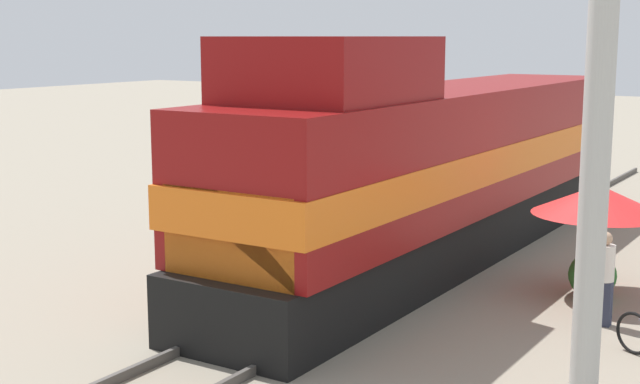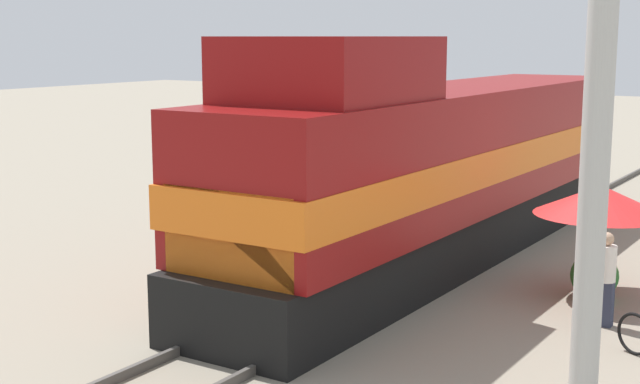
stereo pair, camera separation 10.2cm
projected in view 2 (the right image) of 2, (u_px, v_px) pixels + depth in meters
The scene contains 8 objects.
ground_plane at pixel (362, 294), 16.68m from camera, with size 120.00×120.00×0.00m, color gray.
rail_near at pixel (330, 285), 17.05m from camera, with size 0.08×37.09×0.15m, color #4C4742.
rail_far at pixel (396, 297), 16.29m from camera, with size 0.08×37.09×0.15m, color #4C4742.
locomotive at pixel (437, 167), 18.96m from camera, with size 2.88×15.92×4.77m.
utility_pole at pixel (599, 81), 10.83m from camera, with size 1.80×0.37×8.34m.
vendor_umbrella at pixel (601, 200), 16.27m from camera, with size 2.42×2.42×2.09m.
shrub_cluster at pixel (594, 276), 16.35m from camera, with size 0.87×0.87×0.87m, color #2D722D.
person_bystander at pixel (605, 276), 14.74m from camera, with size 0.34×0.34×1.60m.
Camera 2 is at (8.06, -13.96, 4.78)m, focal length 50.00 mm.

